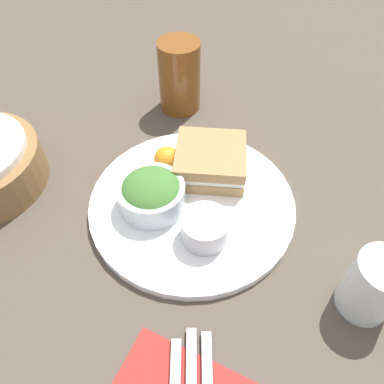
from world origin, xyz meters
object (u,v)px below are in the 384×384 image
(salad_bowl, at_px, (151,193))
(water_glass, at_px, (374,286))
(drink_glass, at_px, (179,76))
(dressing_cup, at_px, (205,228))
(sandwich, at_px, (208,160))
(plate, at_px, (192,203))

(salad_bowl, xyz_separation_m, water_glass, (-0.02, -0.32, 0.01))
(drink_glass, bearing_deg, dressing_cup, -147.65)
(dressing_cup, distance_m, drink_glass, 0.33)
(sandwich, height_order, dressing_cup, sandwich)
(drink_glass, relative_size, water_glass, 1.45)
(plate, relative_size, drink_glass, 2.35)
(salad_bowl, distance_m, dressing_cup, 0.10)
(sandwich, relative_size, dressing_cup, 2.05)
(plate, bearing_deg, drink_glass, 30.25)
(plate, xyz_separation_m, water_glass, (-0.05, -0.27, 0.04))
(sandwich, relative_size, salad_bowl, 1.39)
(plate, height_order, water_glass, water_glass)
(salad_bowl, distance_m, water_glass, 0.32)
(sandwich, bearing_deg, plate, -177.22)
(drink_glass, height_order, water_glass, drink_glass)
(water_glass, bearing_deg, dressing_cup, 90.22)
(salad_bowl, height_order, dressing_cup, salad_bowl)
(drink_glass, distance_m, water_glass, 0.48)
(sandwich, xyz_separation_m, water_glass, (-0.12, -0.27, 0.01))
(plate, relative_size, water_glass, 3.41)
(plate, relative_size, dressing_cup, 4.67)
(dressing_cup, xyz_separation_m, water_glass, (0.00, -0.22, 0.01))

